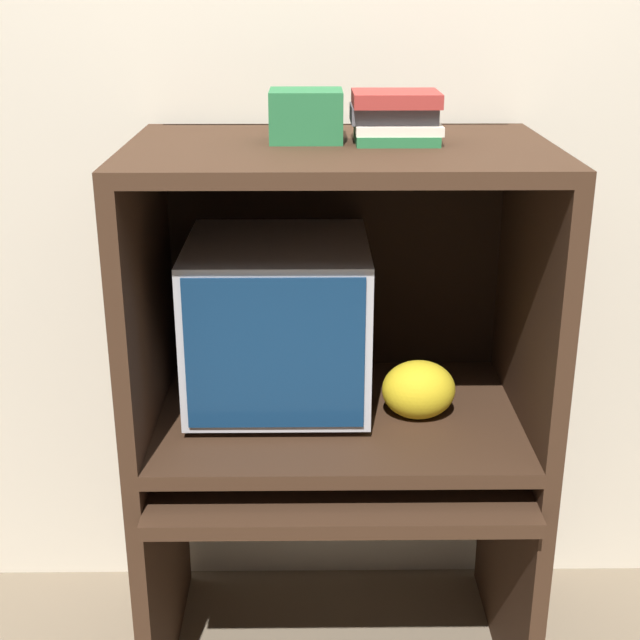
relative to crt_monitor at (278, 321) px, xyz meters
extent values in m
cube|color=beige|center=(0.15, 0.32, 0.33)|extent=(6.00, 0.06, 2.60)
cube|color=#382316|center=(-0.32, -0.07, -0.64)|extent=(0.04, 0.65, 0.65)
cube|color=#382316|center=(0.62, -0.07, -0.64)|extent=(0.04, 0.65, 0.65)
cube|color=#382316|center=(0.15, -0.20, -0.34)|extent=(0.90, 0.47, 0.04)
cube|color=#382316|center=(-0.32, -0.07, -0.27)|extent=(0.04, 0.65, 0.10)
cube|color=#382316|center=(0.62, -0.07, -0.27)|extent=(0.04, 0.65, 0.10)
cube|color=#382316|center=(0.15, -0.07, -0.24)|extent=(0.90, 0.65, 0.04)
cube|color=#382316|center=(-0.32, -0.07, 0.12)|extent=(0.04, 0.65, 0.67)
cube|color=#382316|center=(0.62, -0.07, 0.12)|extent=(0.04, 0.65, 0.67)
cube|color=#382316|center=(0.15, -0.07, 0.44)|extent=(0.90, 0.65, 0.04)
cube|color=black|center=(0.15, 0.24, 0.12)|extent=(0.90, 0.01, 0.67)
cylinder|color=#B2B2B7|center=(0.00, 0.00, -0.21)|extent=(0.25, 0.25, 0.02)
cube|color=#B2B2B7|center=(0.00, 0.00, 0.00)|extent=(0.45, 0.45, 0.40)
cube|color=navy|center=(0.00, -0.22, 0.00)|extent=(0.41, 0.01, 0.37)
cube|color=black|center=(0.03, -0.22, -0.31)|extent=(0.43, 0.13, 0.02)
cube|color=#333335|center=(0.03, -0.22, -0.29)|extent=(0.40, 0.10, 0.01)
ellipsoid|color=#28282B|center=(0.30, -0.21, -0.30)|extent=(0.06, 0.04, 0.03)
ellipsoid|color=gold|center=(0.35, -0.10, -0.14)|extent=(0.18, 0.14, 0.15)
cube|color=#236638|center=(0.28, -0.04, 0.47)|extent=(0.19, 0.16, 0.02)
cube|color=beige|center=(0.28, -0.04, 0.49)|extent=(0.20, 0.15, 0.02)
cube|color=#4C4C51|center=(0.27, -0.03, 0.52)|extent=(0.20, 0.13, 0.04)
cube|color=maroon|center=(0.28, -0.04, 0.55)|extent=(0.20, 0.16, 0.03)
cube|color=#236638|center=(0.07, -0.02, 0.51)|extent=(0.17, 0.14, 0.12)
camera|label=1|loc=(0.08, -2.10, 0.80)|focal=50.00mm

